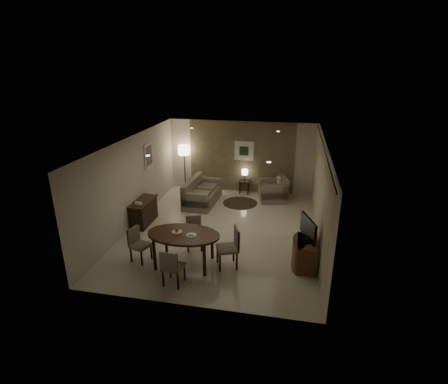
% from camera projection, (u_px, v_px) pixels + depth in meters
% --- Properties ---
extents(room_shell, '(5.50, 7.00, 2.70)m').
position_uv_depth(room_shell, '(225.00, 183.00, 10.32)').
color(room_shell, beige).
rests_on(room_shell, ground).
extents(taupe_accent, '(3.96, 0.03, 2.70)m').
position_uv_depth(taupe_accent, '(241.00, 157.00, 13.15)').
color(taupe_accent, '#806F4F').
rests_on(taupe_accent, wall_back).
extents(curtain_wall, '(0.08, 6.70, 2.58)m').
position_uv_depth(curtain_wall, '(319.00, 196.00, 9.47)').
color(curtain_wall, beige).
rests_on(curtain_wall, wall_right).
extents(curtain_rod, '(0.03, 6.80, 0.03)m').
position_uv_depth(curtain_rod, '(324.00, 148.00, 9.00)').
color(curtain_rod, black).
rests_on(curtain_rod, wall_right).
extents(art_back_frame, '(0.72, 0.03, 0.72)m').
position_uv_depth(art_back_frame, '(244.00, 151.00, 13.02)').
color(art_back_frame, silver).
rests_on(art_back_frame, wall_back).
extents(art_back_canvas, '(0.34, 0.01, 0.34)m').
position_uv_depth(art_back_canvas, '(244.00, 151.00, 13.01)').
color(art_back_canvas, '#1C321C').
rests_on(art_back_canvas, wall_back).
extents(art_left_frame, '(0.03, 0.60, 0.80)m').
position_uv_depth(art_left_frame, '(149.00, 156.00, 11.39)').
color(art_left_frame, silver).
rests_on(art_left_frame, wall_left).
extents(art_left_canvas, '(0.01, 0.46, 0.64)m').
position_uv_depth(art_left_canvas, '(149.00, 156.00, 11.39)').
color(art_left_canvas, gray).
rests_on(art_left_canvas, wall_left).
extents(downlight_nl, '(0.10, 0.10, 0.01)m').
position_uv_depth(downlight_nl, '(148.00, 156.00, 8.10)').
color(downlight_nl, white).
rests_on(downlight_nl, ceiling).
extents(downlight_nr, '(0.10, 0.10, 0.01)m').
position_uv_depth(downlight_nr, '(269.00, 162.00, 7.58)').
color(downlight_nr, white).
rests_on(downlight_nr, ceiling).
extents(downlight_fl, '(0.10, 0.10, 0.01)m').
position_uv_depth(downlight_fl, '(192.00, 128.00, 11.40)').
color(downlight_fl, white).
rests_on(downlight_fl, ceiling).
extents(downlight_fr, '(0.10, 0.10, 0.01)m').
position_uv_depth(downlight_fr, '(278.00, 131.00, 10.88)').
color(downlight_fr, white).
rests_on(downlight_fr, ceiling).
extents(console_desk, '(0.48, 1.20, 0.75)m').
position_uv_depth(console_desk, '(144.00, 212.00, 10.76)').
color(console_desk, '#402814').
rests_on(console_desk, floor).
extents(telephone, '(0.20, 0.14, 0.09)m').
position_uv_depth(telephone, '(138.00, 203.00, 10.34)').
color(telephone, white).
rests_on(telephone, console_desk).
extents(tv_cabinet, '(0.48, 0.90, 0.70)m').
position_uv_depth(tv_cabinet, '(307.00, 254.00, 8.49)').
color(tv_cabinet, brown).
rests_on(tv_cabinet, floor).
extents(flat_tv, '(0.36, 0.85, 0.60)m').
position_uv_depth(flat_tv, '(308.00, 229.00, 8.25)').
color(flat_tv, black).
rests_on(flat_tv, tv_cabinet).
extents(dining_table, '(1.79, 1.12, 0.84)m').
position_uv_depth(dining_table, '(184.00, 249.00, 8.56)').
color(dining_table, '#402814').
rests_on(dining_table, floor).
extents(chair_near, '(0.48, 0.48, 0.90)m').
position_uv_depth(chair_near, '(173.00, 266.00, 7.79)').
color(chair_near, gray).
rests_on(chair_near, floor).
extents(chair_far, '(0.54, 0.54, 0.88)m').
position_uv_depth(chair_far, '(194.00, 234.00, 9.27)').
color(chair_far, gray).
rests_on(chair_far, floor).
extents(chair_left, '(0.54, 0.54, 0.88)m').
position_uv_depth(chair_left, '(140.00, 245.00, 8.70)').
color(chair_left, gray).
rests_on(chair_left, floor).
extents(chair_right, '(0.64, 0.64, 1.02)m').
position_uv_depth(chair_right, '(227.00, 248.00, 8.43)').
color(chair_right, gray).
rests_on(chair_right, floor).
extents(plate_a, '(0.26, 0.26, 0.02)m').
position_uv_depth(plate_a, '(177.00, 232.00, 8.49)').
color(plate_a, white).
rests_on(plate_a, dining_table).
extents(plate_b, '(0.26, 0.26, 0.02)m').
position_uv_depth(plate_b, '(192.00, 235.00, 8.33)').
color(plate_b, white).
rests_on(plate_b, dining_table).
extents(fruit_apple, '(0.09, 0.09, 0.09)m').
position_uv_depth(fruit_apple, '(177.00, 230.00, 8.47)').
color(fruit_apple, '#BE5215').
rests_on(fruit_apple, plate_a).
extents(napkin, '(0.12, 0.08, 0.03)m').
position_uv_depth(napkin, '(192.00, 234.00, 8.32)').
color(napkin, white).
rests_on(napkin, plate_b).
extents(round_rug, '(1.22, 1.22, 0.01)m').
position_uv_depth(round_rug, '(240.00, 203.00, 12.43)').
color(round_rug, '#3C3121').
rests_on(round_rug, floor).
extents(sofa, '(1.90, 1.03, 0.87)m').
position_uv_depth(sofa, '(202.00, 192.00, 12.28)').
color(sofa, gray).
rests_on(sofa, floor).
extents(armchair, '(1.15, 1.19, 0.89)m').
position_uv_depth(armchair, '(273.00, 188.00, 12.58)').
color(armchair, gray).
rests_on(armchair, floor).
extents(side_table, '(0.39, 0.39, 0.49)m').
position_uv_depth(side_table, '(244.00, 187.00, 13.29)').
color(side_table, black).
rests_on(side_table, floor).
extents(table_lamp, '(0.22, 0.22, 0.50)m').
position_uv_depth(table_lamp, '(245.00, 175.00, 13.12)').
color(table_lamp, '#FFEAC1').
rests_on(table_lamp, side_table).
extents(floor_lamp, '(0.44, 0.44, 1.76)m').
position_uv_depth(floor_lamp, '(185.00, 168.00, 13.45)').
color(floor_lamp, '#FFE5B7').
rests_on(floor_lamp, floor).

